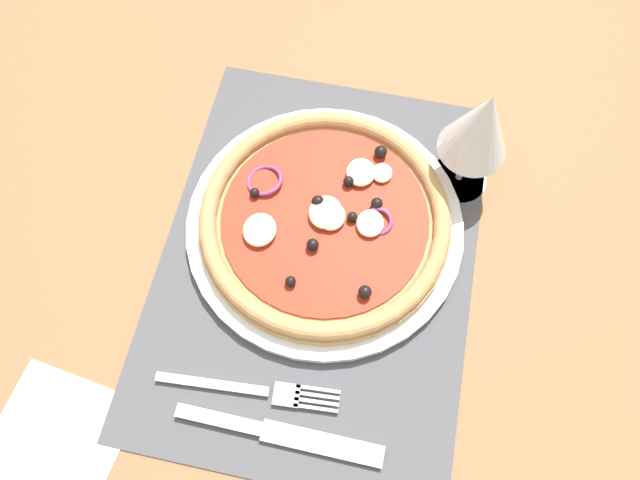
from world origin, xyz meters
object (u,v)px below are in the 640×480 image
fork (258,390)px  knife (281,434)px  plate (328,226)px  wine_glass (480,128)px  napkin (51,449)px  pizza (329,219)px

fork → knife: (3.44, 3.12, 0.03)cm
plate → fork: bearing=-9.9°
knife → wine_glass: wine_glass is taller
knife → wine_glass: bearing=67.5°
knife → napkin: (5.68, -20.81, -0.47)cm
napkin → fork: bearing=117.3°
pizza → fork: bearing=-9.8°
pizza → napkin: pizza is taller
fork → knife: size_ratio=0.90×
napkin → wine_glass: bearing=137.2°
knife → wine_glass: size_ratio=1.34×
plate → napkin: (27.60, -20.92, -0.76)cm
wine_glass → fork: bearing=-30.6°
fork → napkin: (9.12, -17.70, -0.44)cm
fork → napkin: 19.91cm
napkin → plate: bearing=142.8°
plate → pizza: 1.63cm
pizza → napkin: bearing=-37.1°
plate → fork: (18.48, -3.22, -0.32)cm
knife → fork: bearing=132.7°
fork → napkin: fork is taller
pizza → knife: 22.04cm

